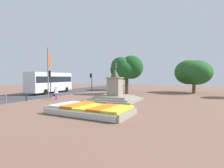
{
  "coord_description": "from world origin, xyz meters",
  "views": [
    {
      "loc": [
        10.68,
        -14.34,
        2.76
      ],
      "look_at": [
        3.46,
        2.07,
        2.06
      ],
      "focal_mm": 28.0,
      "sensor_mm": 36.0,
      "label": 1
    }
  ],
  "objects": [
    {
      "name": "kerb_bollard_mid_a",
      "position": [
        -6.4,
        -2.47,
        0.5
      ],
      "size": [
        0.12,
        0.12,
        0.95
      ],
      "color": "slate",
      "rests_on": "ground_plane"
    },
    {
      "name": "traffic_light_far_corner",
      "position": [
        -6.17,
        14.19,
        2.39
      ],
      "size": [
        0.41,
        0.29,
        3.46
      ],
      "color": "#2D2D33",
      "rests_on": "ground_plane"
    },
    {
      "name": "city_bus",
      "position": [
        -11.39,
        9.18,
        2.04
      ],
      "size": [
        3.07,
        9.84,
        3.57
      ],
      "color": "silver",
      "rests_on": "ground_plane"
    },
    {
      "name": "street_asphalt_strip",
      "position": [
        -10.69,
        0.0,
        0.01
      ],
      "size": [
        7.84,
        82.74,
        0.01
      ],
      "primitive_type": "cube",
      "color": "#3D3D42",
      "rests_on": "ground_plane"
    },
    {
      "name": "park_tree_behind_statue",
      "position": [
        1.21,
        12.89,
        4.24
      ],
      "size": [
        5.23,
        4.68,
        6.33
      ],
      "color": "#4C3823",
      "rests_on": "ground_plane"
    },
    {
      "name": "kerb_bollard_mid_b",
      "position": [
        -6.55,
        0.1,
        0.46
      ],
      "size": [
        0.17,
        0.17,
        0.88
      ],
      "color": "#2D2D33",
      "rests_on": "ground_plane"
    },
    {
      "name": "park_tree_street_side",
      "position": [
        -2.0,
        21.18,
        4.59
      ],
      "size": [
        4.43,
        5.06,
        6.66
      ],
      "color": "brown",
      "rests_on": "ground_plane"
    },
    {
      "name": "traffic_light_mid_block",
      "position": [
        -6.19,
        3.5,
        2.54
      ],
      "size": [
        0.41,
        0.28,
        3.63
      ],
      "color": "#2D2D33",
      "rests_on": "ground_plane"
    },
    {
      "name": "flower_planter",
      "position": [
        3.9,
        -3.03,
        0.3
      ],
      "size": [
        6.49,
        3.85,
        0.66
      ],
      "color": "#38281C",
      "rests_on": "ground_plane"
    },
    {
      "name": "pedestrian_with_handbag",
      "position": [
        -4.17,
        2.37,
        0.88
      ],
      "size": [
        0.39,
        0.7,
        1.57
      ],
      "color": "#8C4C99",
      "rests_on": "ground_plane"
    },
    {
      "name": "ground_plane",
      "position": [
        0.0,
        0.0,
        0.0
      ],
      "size": [
        94.56,
        94.56,
        0.0
      ],
      "primitive_type": "plane",
      "color": "brown"
    },
    {
      "name": "park_tree_far_left",
      "position": [
        11.43,
        19.87,
        3.61
      ],
      "size": [
        6.39,
        6.58,
        5.92
      ],
      "color": "brown",
      "rests_on": "ground_plane"
    },
    {
      "name": "statue_monument",
      "position": [
        2.67,
        4.71,
        0.83
      ],
      "size": [
        5.58,
        5.58,
        4.72
      ],
      "color": "gray",
      "rests_on": "ground_plane"
    },
    {
      "name": "banner_pole",
      "position": [
        -5.85,
        2.86,
        3.44
      ],
      "size": [
        0.14,
        0.62,
        6.53
      ],
      "color": "slate",
      "rests_on": "ground_plane"
    }
  ]
}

